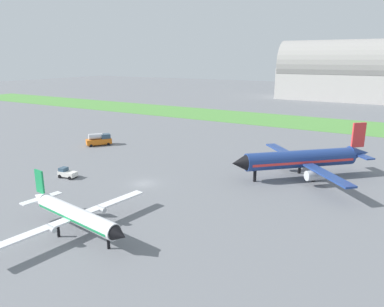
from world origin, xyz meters
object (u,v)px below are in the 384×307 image
object	(u,v)px
pushback_tug_near_gate	(67,173)
fuel_truck_midfield	(99,139)
airplane_midfield_jet	(303,159)
airplane_foreground_turboprop	(74,214)

from	to	relation	value
pushback_tug_near_gate	fuel_truck_midfield	distance (m)	26.81
fuel_truck_midfield	airplane_midfield_jet	bearing A→B (deg)	-54.75
pushback_tug_near_gate	fuel_truck_midfield	size ratio (longest dim) A/B	0.56
pushback_tug_near_gate	airplane_midfield_jet	bearing A→B (deg)	-156.22
airplane_foreground_turboprop	pushback_tug_near_gate	size ratio (longest dim) A/B	6.30
airplane_foreground_turboprop	pushback_tug_near_gate	world-z (taller)	airplane_foreground_turboprop
airplane_midfield_jet	airplane_foreground_turboprop	distance (m)	43.53
airplane_midfield_jet	pushback_tug_near_gate	bearing A→B (deg)	-12.93
airplane_midfield_jet	airplane_foreground_turboprop	xyz separation A→B (m)	(-20.80, -38.22, -1.15)
airplane_midfield_jet	fuel_truck_midfield	bearing A→B (deg)	-42.96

